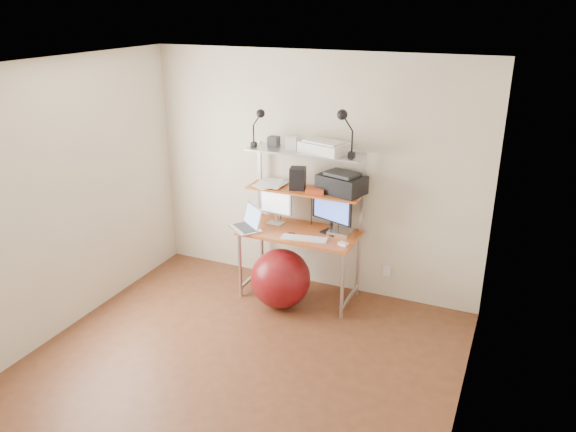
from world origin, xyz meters
name	(u,v)px	position (x,y,z in m)	size (l,w,h in m)	color
room	(228,236)	(0.00, 0.00, 1.25)	(3.60, 3.60, 3.60)	brown
computer_desk	(302,209)	(0.00, 1.50, 0.96)	(1.20, 0.60, 1.57)	#C05725
wall_outlet	(387,271)	(0.85, 1.79, 0.30)	(0.08, 0.01, 0.12)	silver
monitor_silver	(276,204)	(-0.31, 1.54, 0.95)	(0.37, 0.14, 0.41)	silver
monitor_black	(332,210)	(0.31, 1.54, 0.98)	(0.46, 0.21, 0.48)	black
laptop	(249,224)	(-0.51, 1.30, 0.79)	(0.44, 0.43, 0.30)	silver
keyboard	(304,238)	(0.12, 1.28, 0.75)	(0.46, 0.13, 0.01)	silver
mouse	(343,244)	(0.52, 1.29, 0.75)	(0.09, 0.06, 0.03)	silver
mac_mini	(341,232)	(0.40, 1.55, 0.76)	(0.22, 0.22, 0.04)	silver
phone	(290,235)	(-0.04, 1.30, 0.74)	(0.06, 0.12, 0.01)	black
printer	(342,183)	(0.38, 1.61, 1.25)	(0.51, 0.42, 0.21)	black
nas_cube	(298,178)	(-0.07, 1.55, 1.26)	(0.15, 0.15, 0.22)	black
red_box	(315,191)	(0.14, 1.49, 1.18)	(0.18, 0.12, 0.05)	#C84620
scanner	(324,147)	(0.19, 1.59, 1.61)	(0.51, 0.40, 0.12)	silver
box_white	(291,143)	(-0.15, 1.56, 1.61)	(0.11, 0.09, 0.13)	silver
box_grey	(274,141)	(-0.36, 1.61, 1.60)	(0.10, 0.10, 0.10)	#313134
clip_lamp_left	(259,120)	(-0.47, 1.51, 1.84)	(0.16, 0.09, 0.39)	black
clip_lamp_right	(344,123)	(0.42, 1.50, 1.88)	(0.18, 0.10, 0.45)	black
exercise_ball	(281,279)	(-0.10, 1.18, 0.30)	(0.61, 0.61, 0.61)	maroon
paper_stack	(270,184)	(-0.39, 1.57, 1.16)	(0.33, 0.42, 0.02)	white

